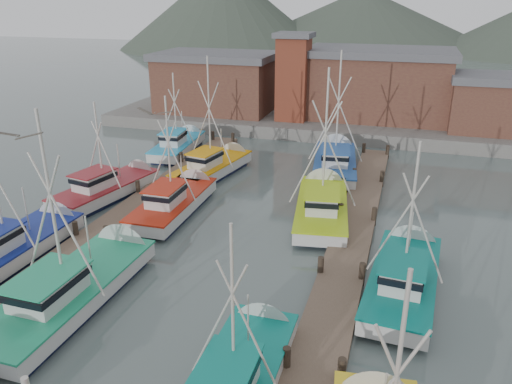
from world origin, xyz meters
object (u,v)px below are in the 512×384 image
(boat_12, at_px, (216,166))
(lookout_tower, at_px, (293,76))
(boat_8, at_px, (177,201))
(boat_4, at_px, (78,285))

(boat_12, bearing_deg, lookout_tower, 89.99)
(boat_8, bearing_deg, lookout_tower, 83.01)
(lookout_tower, xyz_separation_m, boat_8, (-2.40, -22.37, -4.87))
(lookout_tower, distance_m, boat_12, 15.93)
(lookout_tower, height_order, boat_4, lookout_tower)
(boat_4, bearing_deg, boat_8, 91.07)
(boat_4, relative_size, boat_12, 1.07)
(lookout_tower, height_order, boat_8, lookout_tower)
(lookout_tower, relative_size, boat_12, 0.87)
(boat_4, distance_m, boat_8, 10.58)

